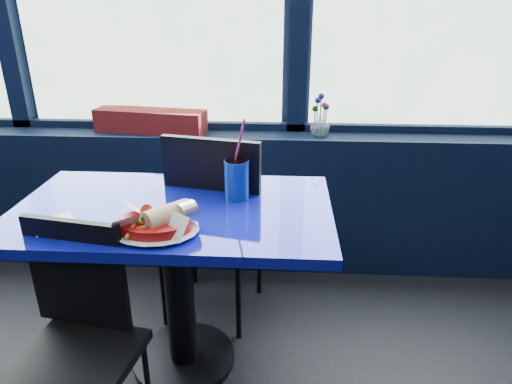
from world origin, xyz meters
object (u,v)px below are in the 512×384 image
chair_near_front (76,329)px  chair_near_back (212,218)px  near_table (176,248)px  soda_cup (237,178)px  planter_box (150,121)px  flower_vase (320,123)px  ketchup_bottle (234,161)px  food_basket (156,223)px

chair_near_front → chair_near_back: size_ratio=0.85×
near_table → soda_cup: 0.37m
planter_box → flower_vase: size_ratio=2.74×
planter_box → ketchup_bottle: ketchup_bottle is taller
flower_vase → food_basket: bearing=-120.2°
planter_box → ketchup_bottle: 0.78m
near_table → planter_box: planter_box is taller
chair_near_front → flower_vase: flower_vase is taller
chair_near_back → food_basket: bearing=90.4°
flower_vase → soda_cup: bearing=-116.6°
chair_near_back → ketchup_bottle: size_ratio=4.81×
near_table → planter_box: bearing=110.2°
ketchup_bottle → planter_box: bearing=131.8°
flower_vase → food_basket: 1.22m
chair_near_front → ketchup_bottle: ketchup_bottle is taller
chair_near_front → chair_near_back: (0.35, 0.68, 0.08)m
chair_near_front → soda_cup: bearing=54.0°
near_table → soda_cup: bearing=23.3°
ketchup_bottle → flower_vase: bearing=54.4°
chair_near_back → chair_near_front: bearing=74.2°
planter_box → flower_vase: flower_vase is taller
chair_near_back → food_basket: 0.57m
planter_box → soda_cup: 0.94m
flower_vase → ketchup_bottle: size_ratio=1.10×
planter_box → chair_near_back: bearing=-44.6°
chair_near_back → planter_box: (-0.41, 0.56, 0.31)m
near_table → food_basket: food_basket is taller
chair_near_back → planter_box: chair_near_back is taller
chair_near_front → near_table: bearing=65.6°
near_table → chair_near_front: (-0.25, -0.38, -0.10)m
chair_near_front → soda_cup: soda_cup is taller
near_table → chair_near_back: (0.10, 0.30, -0.01)m
chair_near_front → ketchup_bottle: 0.88m
soda_cup → ketchup_bottle: bearing=99.8°
chair_near_front → food_basket: 0.43m
chair_near_back → ketchup_bottle: chair_near_back is taller
near_table → soda_cup: soda_cup is taller
chair_near_front → food_basket: size_ratio=2.51×
food_basket → soda_cup: (0.24, 0.31, 0.05)m
flower_vase → chair_near_front: bearing=-125.3°
near_table → planter_box: size_ratio=1.97×
flower_vase → food_basket: (-0.61, -1.05, -0.08)m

